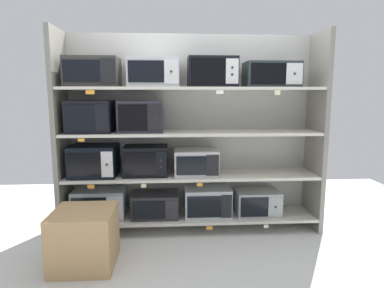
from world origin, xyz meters
TOP-DOWN VIEW (x-y plane):
  - ground at (0.00, -1.00)m, footprint 6.76×6.00m
  - back_panel at (0.00, 0.27)m, footprint 2.96×0.04m
  - upright_left at (-1.41, 0.00)m, footprint 0.05×0.50m
  - upright_right at (1.41, 0.00)m, footprint 0.05×0.50m
  - shelf_0 at (0.00, 0.00)m, footprint 2.76×0.50m
  - microwave_0 at (-1.03, -0.00)m, footprint 0.57×0.34m
  - microwave_1 at (-0.42, -0.00)m, footprint 0.52×0.38m
  - microwave_2 at (0.17, -0.00)m, footprint 0.52×0.39m
  - microwave_3 at (0.75, -0.00)m, footprint 0.50×0.35m
  - price_tag_0 at (0.17, -0.26)m, footprint 0.07×0.00m
  - price_tag_1 at (0.79, -0.26)m, footprint 0.05×0.00m
  - shelf_1 at (0.00, 0.00)m, footprint 2.76×0.50m
  - microwave_4 at (-1.07, -0.00)m, footprint 0.49×0.44m
  - microwave_5 at (-0.51, -0.00)m, footprint 0.47×0.36m
  - microwave_6 at (0.04, -0.00)m, footprint 0.48×0.41m
  - price_tag_2 at (-1.06, -0.26)m, footprint 0.07×0.00m
  - price_tag_3 at (-0.52, -0.26)m, footprint 0.05×0.00m
  - price_tag_4 at (0.07, -0.26)m, footprint 0.06×0.00m
  - shelf_2 at (0.00, 0.00)m, footprint 2.76×0.50m
  - microwave_7 at (-1.09, -0.00)m, footprint 0.46×0.41m
  - microwave_8 at (-0.55, -0.00)m, footprint 0.47×0.37m
  - price_tag_5 at (-1.13, -0.26)m, footprint 0.07×0.00m
  - shelf_3 at (0.00, 0.00)m, footprint 2.76×0.50m
  - microwave_9 at (-1.05, -0.00)m, footprint 0.55×0.38m
  - microwave_10 at (-0.41, -0.00)m, footprint 0.53×0.44m
  - microwave_11 at (0.22, -0.00)m, footprint 0.52×0.36m
  - microwave_12 at (0.86, -0.00)m, footprint 0.58×0.37m
  - price_tag_6 at (-1.02, -0.26)m, footprint 0.09×0.00m
  - price_tag_7 at (0.27, -0.26)m, footprint 0.08×0.00m
  - price_tag_8 at (0.86, -0.26)m, footprint 0.06×0.00m
  - shipping_carton at (-1.01, -0.74)m, footprint 0.53×0.53m

SIDE VIEW (x-z plane):
  - ground at x=0.00m, z-range -0.02..0.00m
  - price_tag_0 at x=0.17m, z-range 0.09..0.13m
  - price_tag_1 at x=0.79m, z-range 0.09..0.13m
  - shelf_0 at x=0.00m, z-range 0.13..0.16m
  - shipping_carton at x=-1.01m, z-range 0.00..0.51m
  - microwave_1 at x=-0.42m, z-range 0.16..0.43m
  - microwave_3 at x=0.75m, z-range 0.16..0.43m
  - microwave_0 at x=-1.03m, z-range 0.16..0.48m
  - microwave_2 at x=0.17m, z-range 0.16..0.48m
  - price_tag_3 at x=-0.52m, z-range 0.57..0.61m
  - price_tag_2 at x=-1.06m, z-range 0.57..0.61m
  - price_tag_4 at x=0.07m, z-range 0.57..0.61m
  - shelf_1 at x=0.00m, z-range 0.61..0.64m
  - microwave_6 at x=0.04m, z-range 0.64..0.92m
  - microwave_5 at x=-0.51m, z-range 0.64..0.97m
  - microwave_4 at x=-1.07m, z-range 0.64..0.98m
  - price_tag_5 at x=-1.13m, z-range 1.06..1.09m
  - back_panel at x=0.00m, z-range 0.00..2.21m
  - upright_left at x=-1.41m, z-range 0.00..2.21m
  - upright_right at x=1.41m, z-range 0.00..2.21m
  - shelf_2 at x=0.00m, z-range 1.09..1.12m
  - microwave_8 at x=-0.55m, z-range 1.12..1.46m
  - microwave_7 at x=-1.09m, z-range 1.12..1.46m
  - price_tag_8 at x=0.86m, z-range 1.52..1.57m
  - price_tag_6 at x=-1.02m, z-range 1.53..1.57m
  - price_tag_7 at x=0.27m, z-range 1.53..1.57m
  - shelf_3 at x=0.00m, z-range 1.57..1.60m
  - microwave_12 at x=0.86m, z-range 1.60..1.87m
  - microwave_10 at x=-0.41m, z-range 1.60..1.90m
  - microwave_9 at x=-1.05m, z-range 1.60..1.91m
  - microwave_11 at x=0.22m, z-range 1.60..1.92m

